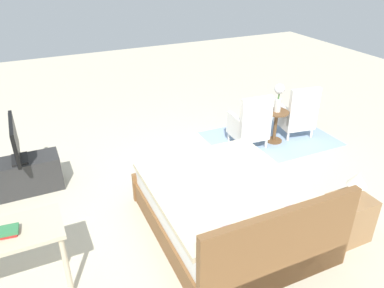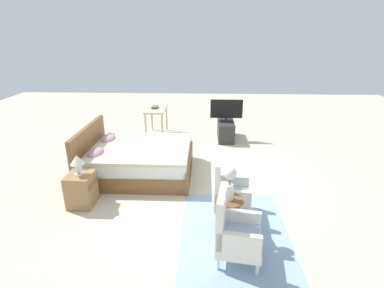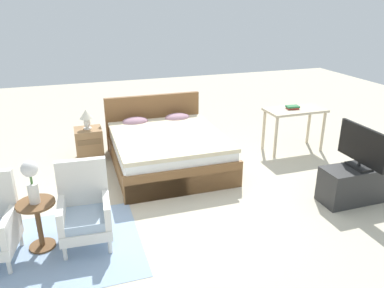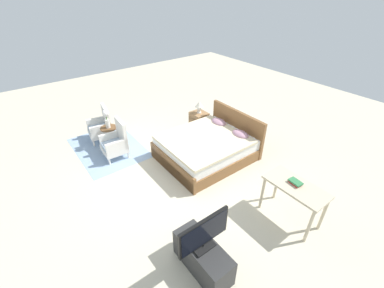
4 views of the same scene
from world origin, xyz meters
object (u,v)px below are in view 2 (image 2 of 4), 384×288
Objects in this scene: nightstand at (81,189)px; tv_stand at (226,130)px; side_table at (228,213)px; table_lamp at (77,162)px; flower_vase at (230,180)px; vanity_desk at (156,112)px; bed at (137,159)px; armchair_by_window_left at (235,233)px; armchair_by_window_right at (229,193)px; tv_flatscreen at (226,110)px; book_stack at (155,107)px.

nightstand is 0.56× the size of tv_stand.
side_table is 1.69× the size of table_lamp.
table_lamp is at bearing 73.59° from flower_vase.
side_table reaches higher than nightstand.
vanity_desk is (4.16, 1.61, 0.30)m from side_table.
flower_vase reaches higher than bed.
armchair_by_window_left reaches higher than vanity_desk.
bed is 6.19× the size of table_lamp.
flower_vase reaches higher than armchair_by_window_left.
nightstand is (1.16, 2.36, -0.11)m from armchair_by_window_left.
bed reaches higher than armchair_by_window_right.
flower_vase is (0.00, 0.00, 0.50)m from side_table.
armchair_by_window_right is 1.70× the size of nightstand.
armchair_by_window_right reaches higher than side_table.
tv_flatscreen is (2.12, -1.88, 0.48)m from bed.
armchair_by_window_left is at bearing -179.97° from armchair_by_window_right.
tv_flatscreen is (3.29, -2.55, 0.02)m from table_lamp.
flower_vase is 4.02m from tv_stand.
vanity_desk is (4.16, 1.61, -0.20)m from flower_vase.
armchair_by_window_right is at bearing -155.82° from vanity_desk.
table_lamp is 0.32× the size of vanity_desk.
nightstand is at bearing 73.58° from side_table.
book_stack is (3.43, -0.69, 0.03)m from table_lamp.
vanity_desk is at bearing 24.18° from armchair_by_window_right.
nightstand is 3.57m from vanity_desk.
table_lamp is 3.55m from vanity_desk.
tv_flatscreen reaches higher than book_stack.
bed is 3.66× the size of side_table.
bed is 3.77× the size of nightstand.
tv_stand is at bearing -2.40° from armchair_by_window_left.
flower_vase is (-0.49, 0.04, 0.47)m from armchair_by_window_right.
tv_stand is 1.17× the size of tv_flatscreen.
flower_vase is 3.98m from tv_flatscreen.
nightstand is (0.20, 2.36, -0.11)m from armchair_by_window_right.
side_table is at bearing 175.31° from armchair_by_window_right.
vanity_desk is at bearing 21.15° from side_table.
flower_vase reaches higher than table_lamp.
tv_flatscreen is (0.00, -0.00, 0.53)m from tv_stand.
armchair_by_window_right is (0.96, 0.00, 0.00)m from armchair_by_window_left.
flower_vase is (-1.85, -1.66, 0.55)m from bed.
bed is at bearing -29.57° from table_lamp.
armchair_by_window_left is 0.96× the size of tv_stand.
tv_stand is at bearing -41.69° from bed.
armchair_by_window_right is 0.49m from side_table.
bed is 2.88m from armchair_by_window_left.
armchair_by_window_right is 4.02m from book_stack.
flower_vase reaches higher than vanity_desk.
tv_stand is (3.28, -2.55, -0.03)m from nightstand.
nightstand reaches higher than tv_stand.
armchair_by_window_left is at bearing -175.12° from side_table.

